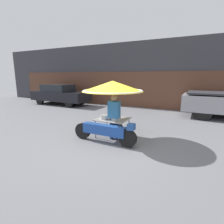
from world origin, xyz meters
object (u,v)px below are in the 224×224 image
Objects in this scene: vendor_motorcycle_cart at (112,93)px; vendor_person at (114,115)px; parked_car at (60,94)px; potted_plant at (38,95)px.

vendor_motorcycle_cart is 1.46× the size of vendor_person.
vendor_person is (0.16, -0.16, -0.73)m from vendor_motorcycle_cart.
vendor_motorcycle_cart is 0.50× the size of parked_car.
parked_car is at bearing -16.63° from potted_plant.
vendor_person is at bearing -34.81° from parked_car.
potted_plant is (-3.55, 1.06, -0.30)m from parked_car.
parked_car is at bearing 145.46° from vendor_motorcycle_cart.
parked_car is 5.29× the size of potted_plant.
vendor_motorcycle_cart is 11.75m from potted_plant.
vendor_person is 11.92m from potted_plant.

